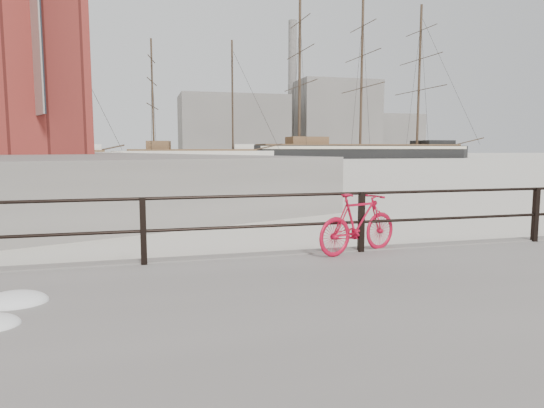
{
  "coord_description": "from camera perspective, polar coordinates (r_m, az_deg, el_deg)",
  "views": [
    {
      "loc": [
        -6.98,
        -7.45,
        2.06
      ],
      "look_at": [
        -4.59,
        1.5,
        1.0
      ],
      "focal_mm": 32.0,
      "sensor_mm": 36.0,
      "label": 1
    }
  ],
  "objects": [
    {
      "name": "industrial_west",
      "position": [
        150.05,
        -4.61,
        9.15
      ],
      "size": [
        32.0,
        18.0,
        18.0
      ],
      "primitive_type": "cube",
      "color": "gray",
      "rests_on": "ground"
    },
    {
      "name": "industrial_east",
      "position": [
        178.98,
        13.56,
        7.92
      ],
      "size": [
        20.0,
        16.0,
        14.0
      ],
      "primitive_type": "cube",
      "color": "gray",
      "rests_on": "ground"
    },
    {
      "name": "bicycle",
      "position": [
        8.04,
        10.12,
        -2.23
      ],
      "size": [
        1.64,
        0.78,
        1.0
      ],
      "primitive_type": "imported",
      "rotation": [
        0.0,
        0.0,
        0.34
      ],
      "color": "red",
      "rests_on": "promenade"
    },
    {
      "name": "smokestack",
      "position": [
        166.09,
        2.4,
        13.41
      ],
      "size": [
        2.8,
        2.8,
        44.0
      ],
      "primitive_type": "cylinder",
      "color": "gray",
      "rests_on": "ground"
    },
    {
      "name": "industrial_mid",
      "position": [
        164.86,
        7.29,
        9.92
      ],
      "size": [
        26.0,
        20.0,
        24.0
      ],
      "primitive_type": "cube",
      "color": "gray",
      "rests_on": "ground"
    },
    {
      "name": "schooner_mid",
      "position": [
        91.17,
        -9.17,
        5.14
      ],
      "size": [
        33.6,
        18.62,
        22.6
      ],
      "primitive_type": null,
      "rotation": [
        0.0,
        0.0,
        -0.17
      ],
      "color": "beige",
      "rests_on": "ground"
    },
    {
      "name": "barque_black",
      "position": [
        106.81,
        10.31,
        5.31
      ],
      "size": [
        61.65,
        21.24,
        34.58
      ],
      "primitive_type": null,
      "rotation": [
        0.0,
        0.0,
        0.02
      ],
      "color": "black",
      "rests_on": "ground"
    },
    {
      "name": "guardrail",
      "position": [
        10.17,
        28.58,
        -1.1
      ],
      "size": [
        28.0,
        0.1,
        1.0
      ],
      "primitive_type": null,
      "color": "black",
      "rests_on": "promenade"
    },
    {
      "name": "ground",
      "position": [
        10.41,
        27.76,
        -5.64
      ],
      "size": [
        400.0,
        400.0,
        0.0
      ],
      "primitive_type": "plane",
      "color": "white",
      "rests_on": "ground"
    },
    {
      "name": "schooner_left",
      "position": [
        80.95,
        -25.34,
        4.44
      ],
      "size": [
        25.67,
        16.87,
        18.02
      ],
      "primitive_type": null,
      "rotation": [
        0.0,
        0.0,
        0.28
      ],
      "color": "beige",
      "rests_on": "ground"
    }
  ]
}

